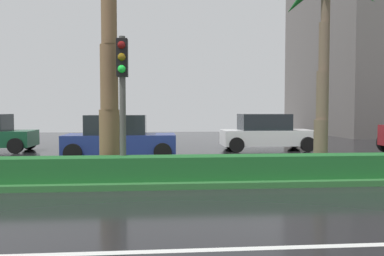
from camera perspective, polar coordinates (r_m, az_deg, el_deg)
The scene contains 5 objects.
ground_plane at distance 13.00m, azimuth -22.72°, elevation -6.26°, with size 90.00×42.00×0.10m, color black.
median_strip at distance 12.05m, azimuth -24.19°, elevation -6.40°, with size 85.50×4.00×0.15m, color #2D6B33.
traffic_signal_median_right at distance 10.16m, azimuth -10.21°, elevation 6.84°, with size 0.28×0.43×3.66m.
car_in_traffic_third at distance 15.54m, azimuth -10.66°, elevation -1.40°, with size 4.30×2.02×1.72m.
car_in_traffic_fourth at distance 18.78m, azimuth 10.84°, elevation -0.69°, with size 4.30×2.02×1.72m.
Camera 1 is at (3.96, -3.22, 1.95)m, focal length 36.26 mm.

